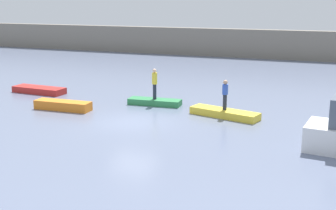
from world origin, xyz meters
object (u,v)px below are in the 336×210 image
at_px(rowboat_red, 39,90).
at_px(rowboat_green, 155,102).
at_px(person_blue_shirt, 225,93).
at_px(rowboat_orange, 63,105).
at_px(person_yellow_shirt, 155,82).
at_px(rowboat_yellow, 224,113).

relative_size(rowboat_red, rowboat_green, 1.17).
bearing_deg(rowboat_green, person_blue_shirt, -19.00).
height_order(rowboat_orange, person_yellow_shirt, person_yellow_shirt).
bearing_deg(rowboat_green, rowboat_yellow, -19.00).
height_order(rowboat_green, person_blue_shirt, person_blue_shirt).
xyz_separation_m(rowboat_yellow, person_yellow_shirt, (-4.73, 1.21, 1.24)).
relative_size(rowboat_red, person_blue_shirt, 2.29).
xyz_separation_m(rowboat_red, person_yellow_shirt, (8.91, -0.32, 1.22)).
height_order(person_blue_shirt, person_yellow_shirt, person_yellow_shirt).
relative_size(rowboat_orange, person_yellow_shirt, 1.83).
xyz_separation_m(rowboat_green, person_yellow_shirt, (0.00, -0.00, 1.25)).
xyz_separation_m(person_blue_shirt, person_yellow_shirt, (-4.73, 1.21, 0.09)).
bearing_deg(rowboat_red, person_yellow_shirt, 0.62).
distance_m(rowboat_orange, rowboat_green, 5.54).
height_order(rowboat_red, rowboat_orange, rowboat_orange).
xyz_separation_m(rowboat_red, person_blue_shirt, (13.64, -1.53, 1.13)).
relative_size(rowboat_red, rowboat_orange, 1.11).
bearing_deg(rowboat_orange, rowboat_yellow, 9.26).
distance_m(rowboat_yellow, person_blue_shirt, 1.15).
distance_m(rowboat_orange, rowboat_yellow, 9.51).
relative_size(rowboat_yellow, person_blue_shirt, 2.36).
height_order(rowboat_red, person_yellow_shirt, person_yellow_shirt).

